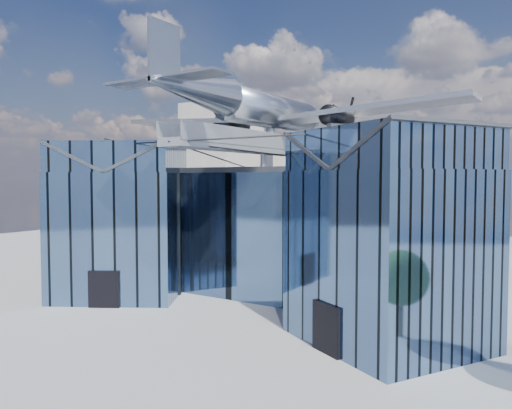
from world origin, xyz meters
The scene contains 5 objects.
ground_plane centered at (0.00, 0.00, 0.00)m, with size 120.00×120.00×0.00m, color gray.
museum centered at (0.00, 5.82, 5.54)m, with size 32.88×24.50×17.60m.
bg_towers centered at (1.45, 50.49, 10.01)m, with size 77.00×24.50×26.00m.
tree_plaza_w centered at (-23.01, 2.50, 3.42)m, with size 4.03×4.03×5.05m.
tree_side_w centered at (-25.05, 9.83, 3.42)m, with size 3.71×3.71×5.05m.
Camera 1 is at (19.07, -27.86, 9.06)m, focal length 35.00 mm.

